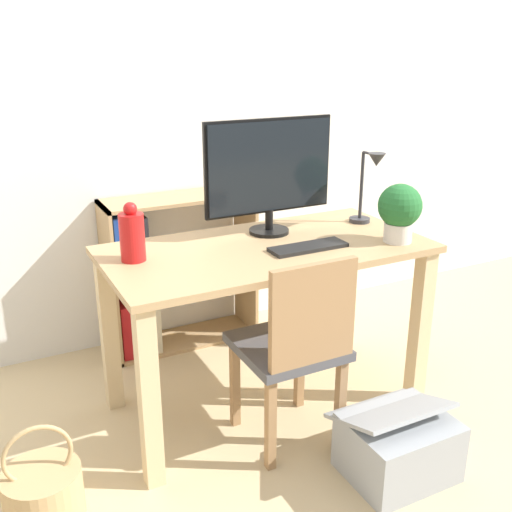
{
  "coord_description": "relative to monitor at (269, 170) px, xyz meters",
  "views": [
    {
      "loc": [
        -1.14,
        -2.13,
        1.59
      ],
      "look_at": [
        0.0,
        0.1,
        0.69
      ],
      "focal_mm": 42.0,
      "sensor_mm": 36.0,
      "label": 1
    }
  ],
  "objects": [
    {
      "name": "wall_back",
      "position": [
        -0.1,
        0.76,
        0.24
      ],
      "size": [
        8.0,
        0.05,
        2.6
      ],
      "color": "silver",
      "rests_on": "ground_plane"
    },
    {
      "name": "chair",
      "position": [
        -0.14,
        -0.49,
        -0.6
      ],
      "size": [
        0.4,
        0.4,
        0.84
      ],
      "rotation": [
        0.0,
        0.0,
        -0.17
      ],
      "color": "#4C4C51",
      "rests_on": "ground_plane"
    },
    {
      "name": "bookshelf",
      "position": [
        -0.38,
        0.58,
        -0.67
      ],
      "size": [
        0.8,
        0.28,
        0.83
      ],
      "color": "tan",
      "rests_on": "ground_plane"
    },
    {
      "name": "potted_plant",
      "position": [
        0.44,
        -0.37,
        -0.15
      ],
      "size": [
        0.19,
        0.19,
        0.26
      ],
      "color": "silver",
      "rests_on": "desk"
    },
    {
      "name": "desk",
      "position": [
        -0.1,
        -0.17,
        -0.43
      ],
      "size": [
        1.38,
        0.69,
        0.77
      ],
      "color": "tan",
      "rests_on": "ground_plane"
    },
    {
      "name": "monitor",
      "position": [
        0.0,
        0.0,
        0.0
      ],
      "size": [
        0.61,
        0.18,
        0.51
      ],
      "color": "black",
      "rests_on": "desk"
    },
    {
      "name": "desk_lamp",
      "position": [
        0.47,
        -0.1,
        -0.08
      ],
      "size": [
        0.1,
        0.19,
        0.35
      ],
      "color": "#2D2D33",
      "rests_on": "desk"
    },
    {
      "name": "vase",
      "position": [
        -0.65,
        -0.08,
        -0.19
      ],
      "size": [
        0.1,
        0.1,
        0.24
      ],
      "color": "red",
      "rests_on": "desk"
    },
    {
      "name": "ground_plane",
      "position": [
        -0.1,
        -0.17,
        -1.06
      ],
      "size": [
        10.0,
        10.0,
        0.0
      ],
      "primitive_type": "plane",
      "color": "#CCB284"
    },
    {
      "name": "keyboard",
      "position": [
        0.04,
        -0.28,
        -0.28
      ],
      "size": [
        0.34,
        0.11,
        0.02
      ],
      "color": "black",
      "rests_on": "desk"
    },
    {
      "name": "basket",
      "position": [
        -1.13,
        -0.46,
        -0.95
      ],
      "size": [
        0.27,
        0.27,
        0.38
      ],
      "color": "tan",
      "rests_on": "ground_plane"
    },
    {
      "name": "storage_box",
      "position": [
        0.12,
        -0.83,
        -0.93
      ],
      "size": [
        0.4,
        0.38,
        0.31
      ],
      "color": "#999EA3",
      "rests_on": "ground_plane"
    }
  ]
}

